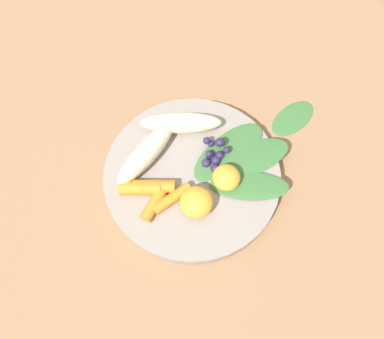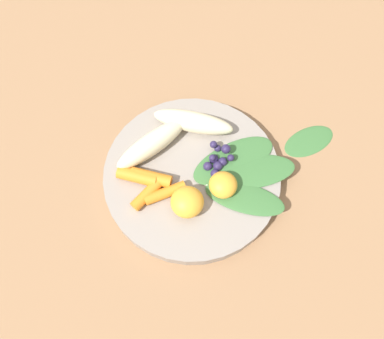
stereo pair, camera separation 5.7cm
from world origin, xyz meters
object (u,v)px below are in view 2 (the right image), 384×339
(bowl, at_px, (192,176))
(banana_peeled_left, at_px, (152,144))
(kale_leaf_stray, at_px, (309,140))
(orange_segment_near, at_px, (223,185))
(banana_peeled_right, at_px, (193,122))

(bowl, xyz_separation_m, banana_peeled_left, (0.03, -0.07, 0.03))
(kale_leaf_stray, bearing_deg, orange_segment_near, -175.49)
(banana_peeled_right, distance_m, kale_leaf_stray, 0.20)
(bowl, distance_m, banana_peeled_right, 0.08)
(banana_peeled_left, distance_m, orange_segment_near, 0.13)
(bowl, xyz_separation_m, banana_peeled_right, (-0.04, -0.07, 0.03))
(bowl, distance_m, kale_leaf_stray, 0.20)
(bowl, relative_size, orange_segment_near, 6.49)
(bowl, bearing_deg, banana_peeled_left, -63.39)
(banana_peeled_left, xyz_separation_m, orange_segment_near, (-0.06, 0.11, -0.00))
(bowl, height_order, orange_segment_near, orange_segment_near)
(bowl, distance_m, orange_segment_near, 0.06)
(banana_peeled_right, relative_size, kale_leaf_stray, 1.40)
(orange_segment_near, bearing_deg, banana_peeled_right, -98.22)
(bowl, height_order, banana_peeled_right, banana_peeled_right)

